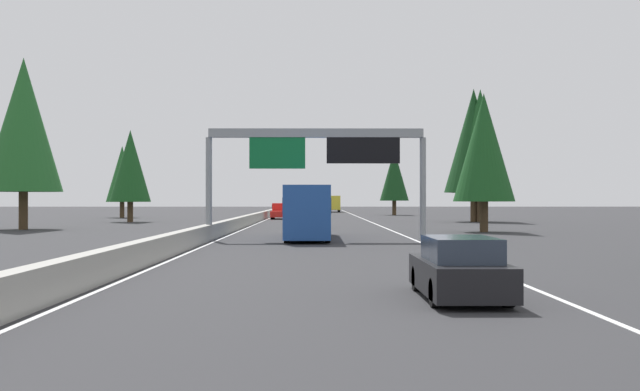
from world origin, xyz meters
TOP-DOWN VIEW (x-y plane):
  - ground_plane at (60.00, 0.00)m, footprint 320.00×320.00m
  - median_barrier at (80.00, 0.30)m, footprint 180.00×0.56m
  - shoulder_stripe_right at (70.00, -11.52)m, footprint 160.00×0.16m
  - shoulder_stripe_median at (70.00, -0.25)m, footprint 160.00×0.16m
  - sign_gantry_overhead at (36.19, -6.04)m, footprint 0.50×12.68m
  - sedan_far_center at (11.67, -9.21)m, footprint 4.40×1.80m
  - bus_distant_a at (37.69, -5.38)m, footprint 11.50×2.55m
  - sedan_mid_left at (54.13, -5.28)m, footprint 4.40×1.80m
  - pickup_far_left at (80.63, -1.65)m, footprint 5.60×2.00m
  - box_truck_far_right at (125.87, -9.09)m, footprint 8.50×2.40m
  - conifer_right_near at (46.26, -17.89)m, footprint 4.37×4.37m
  - conifer_right_mid at (69.11, -22.87)m, footprint 6.03×6.03m
  - conifer_right_far at (69.66, -22.31)m, footprint 6.09×6.09m
  - conifer_right_distant at (100.90, -17.46)m, footprint 4.26×4.26m
  - conifer_left_near at (50.70, 16.75)m, footprint 5.86×5.86m
  - conifer_left_mid at (68.73, 13.10)m, footprint 4.16×4.16m
  - conifer_left_far at (86.52, 18.66)m, footprint 4.00×4.00m

SIDE VIEW (x-z plane):
  - ground_plane at x=60.00m, z-range 0.00..0.00m
  - shoulder_stripe_right at x=70.00m, z-range 0.00..0.01m
  - shoulder_stripe_median at x=70.00m, z-range 0.00..0.01m
  - median_barrier at x=80.00m, z-range 0.00..0.90m
  - sedan_far_center at x=11.67m, z-range -0.05..1.42m
  - sedan_mid_left at x=54.13m, z-range -0.05..1.42m
  - pickup_far_left at x=80.63m, z-range -0.02..1.84m
  - box_truck_far_right at x=125.87m, z-range 0.14..3.09m
  - bus_distant_a at x=37.69m, z-range 0.17..3.27m
  - sign_gantry_overhead at x=36.19m, z-range 1.89..8.30m
  - conifer_left_far at x=86.52m, z-range 0.97..10.07m
  - conifer_left_mid at x=68.73m, z-range 1.01..10.46m
  - conifer_right_distant at x=100.90m, z-range 1.04..10.71m
  - conifer_right_near at x=46.26m, z-range 1.07..11.01m
  - conifer_left_near at x=50.70m, z-range 1.44..14.76m
  - conifer_right_mid at x=69.11m, z-range 1.48..15.18m
  - conifer_right_far at x=69.66m, z-range 1.50..15.35m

